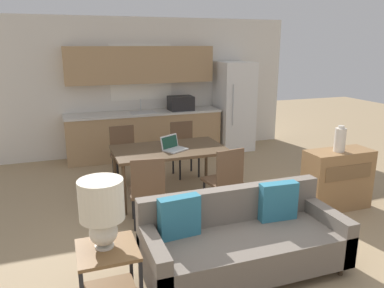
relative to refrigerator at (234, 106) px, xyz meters
name	(u,v)px	position (x,y,z in m)	size (l,w,h in m)	color
ground_plane	(242,274)	(-1.92, -4.21, -0.92)	(20.00, 20.00, 0.00)	#9E8460
wall_back	(140,87)	(-1.92, 0.42, 0.44)	(6.40, 0.07, 2.70)	silver
kitchen_counter	(144,114)	(-1.90, 0.11, -0.08)	(3.05, 0.65, 2.15)	tan
refrigerator	(234,106)	(0.00, 0.00, 0.00)	(0.69, 0.76, 1.84)	white
dining_table	(169,152)	(-2.03, -2.08, -0.24)	(1.60, 0.95, 0.74)	brown
couch	(242,240)	(-1.90, -4.13, -0.59)	(1.97, 0.80, 0.82)	#3D2D1E
side_table	(108,267)	(-3.20, -4.23, -0.55)	(0.50, 0.50, 0.55)	brown
table_lamp	(102,207)	(-3.22, -4.20, -0.01)	(0.37, 0.37, 0.59)	silver
credenza	(337,179)	(0.01, -3.23, -0.51)	(0.91, 0.40, 0.82)	olive
vase	(340,140)	(-0.04, -3.26, 0.06)	(0.14, 0.14, 0.35)	beige
dining_chair_near_left	(147,188)	(-2.55, -2.91, -0.42)	(0.47, 0.47, 0.91)	brown
dining_chair_far_left	(124,152)	(-2.55, -1.23, -0.42)	(0.44, 0.44, 0.91)	brown
dining_chair_far_right	(184,146)	(-1.52, -1.23, -0.42)	(0.44, 0.44, 0.91)	brown
dining_chair_near_right	(225,178)	(-1.51, -2.87, -0.42)	(0.47, 0.47, 0.91)	brown
laptop	(173,146)	(-2.00, -2.16, -0.13)	(0.40, 0.38, 0.20)	#B7BABC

